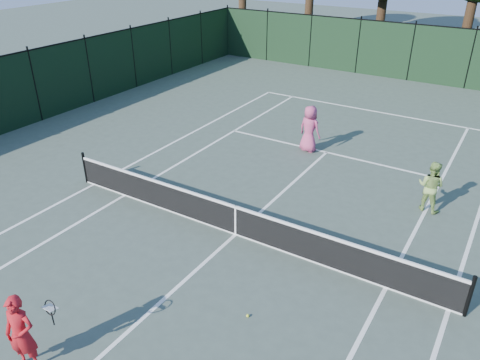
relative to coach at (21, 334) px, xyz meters
The scene contains 14 objects.
ground 5.89m from the coach, 80.42° to the left, with size 90.00×90.00×0.00m, color #415045.
sideline_doubles_left 7.35m from the coach, 128.15° to the left, with size 0.10×23.77×0.01m, color white.
sideline_doubles_right 8.68m from the coach, 41.68° to the left, with size 0.10×23.77×0.01m, color white.
sideline_singles_left 6.60m from the coach, 118.68° to the left, with size 0.10×23.77×0.01m, color white.
sideline_singles_right 7.72m from the coach, 48.50° to the left, with size 0.10×23.77×0.01m, color white.
baseline_far 17.68m from the coach, 86.85° to the left, with size 10.97×0.10×0.01m, color white.
service_line_far 12.21m from the coach, 85.43° to the left, with size 8.23×0.10×0.01m, color white.
center_service_line 5.89m from the coach, 80.42° to the left, with size 0.10×12.80×0.01m, color white.
tennis_net 5.84m from the coach, 80.42° to the left, with size 11.69×0.09×1.06m.
fence_far 23.78m from the coach, 87.66° to the left, with size 24.00×0.05×3.00m, color black.
coach is the anchor object (origin of this frame).
player_pink 11.93m from the coach, 88.54° to the left, with size 0.95×0.72×1.76m.
player_green 11.09m from the coach, 62.77° to the left, with size 0.84×0.70×1.55m.
loose_ball_midcourt 4.40m from the coach, 48.90° to the left, with size 0.07×0.07×0.07m, color #E6F131.
Camera 1 is at (5.68, -8.93, 7.23)m, focal length 35.00 mm.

